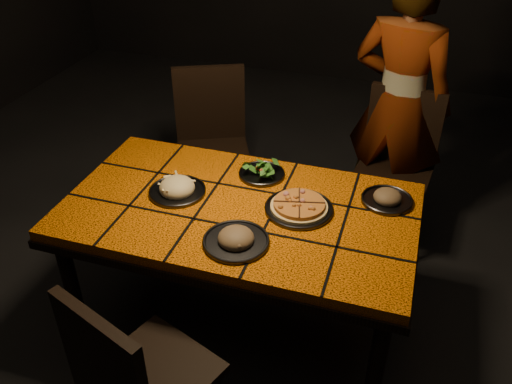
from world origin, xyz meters
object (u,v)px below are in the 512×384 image
(chair_near, at_px, (133,376))
(plate_pizza, at_px, (299,207))
(chair_far_left, at_px, (212,136))
(diner, at_px, (399,105))
(dining_table, at_px, (239,220))
(chair_far_right, at_px, (396,159))
(plate_pasta, at_px, (177,189))

(chair_near, bearing_deg, plate_pizza, -93.12)
(chair_near, xyz_separation_m, plate_pizza, (0.39, 0.89, 0.24))
(chair_far_left, xyz_separation_m, plate_pizza, (0.77, -0.86, 0.21))
(diner, bearing_deg, dining_table, 79.22)
(dining_table, xyz_separation_m, chair_far_right, (0.64, 1.00, -0.12))
(chair_far_left, distance_m, plate_pizza, 1.18)
(chair_far_left, relative_size, plate_pasta, 3.63)
(chair_far_left, bearing_deg, plate_pasta, -102.70)
(plate_pizza, bearing_deg, chair_far_left, 131.89)
(chair_far_right, xyz_separation_m, diner, (-0.04, 0.15, 0.29))
(chair_near, bearing_deg, chair_far_left, -57.00)
(chair_far_left, bearing_deg, dining_table, -85.87)
(dining_table, xyz_separation_m, chair_far_left, (-0.51, 0.92, -0.11))
(chair_far_left, distance_m, chair_far_right, 1.14)
(chair_far_left, height_order, chair_far_right, chair_far_left)
(chair_near, bearing_deg, plate_pasta, -56.60)
(dining_table, relative_size, diner, 0.97)
(chair_far_left, bearing_deg, diner, -12.94)
(diner, bearing_deg, plate_pasta, 67.90)
(chair_near, bearing_deg, chair_far_right, -91.80)
(dining_table, distance_m, chair_far_left, 1.05)
(dining_table, distance_m, plate_pasta, 0.33)
(chair_near, height_order, chair_far_left, chair_far_left)
(chair_near, height_order, diner, diner)
(diner, bearing_deg, chair_near, 86.79)
(chair_near, relative_size, plate_pizza, 2.93)
(plate_pizza, bearing_deg, plate_pasta, -176.21)
(chair_near, xyz_separation_m, diner, (0.72, 1.98, 0.30))
(chair_far_right, xyz_separation_m, plate_pizza, (-0.37, -0.95, 0.22))
(plate_pizza, xyz_separation_m, plate_pasta, (-0.58, -0.04, 0.01))
(chair_near, bearing_deg, dining_table, -77.67)
(chair_near, distance_m, plate_pizza, 1.00)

